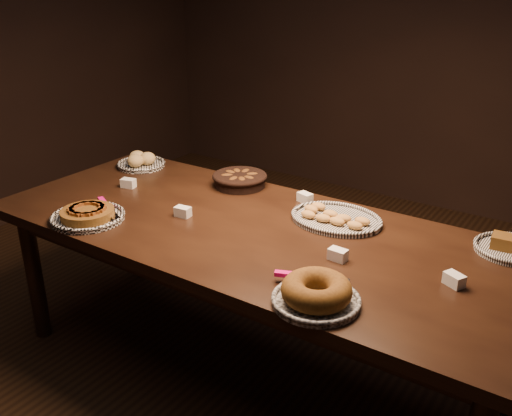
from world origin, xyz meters
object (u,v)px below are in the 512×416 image
Objects in this scene: apple_tart_plate at (88,215)px; madeleine_platter at (335,218)px; bundt_cake_plate at (316,293)px; buffet_table at (253,243)px.

apple_tart_plate reaches higher than madeleine_platter.
bundt_cake_plate is (1.16, -0.04, 0.02)m from apple_tart_plate.
buffet_table is 6.84× the size of bundt_cake_plate.
madeleine_platter is at bearing 44.23° from buffet_table.
buffet_table is at bearing -136.43° from madeleine_platter.
madeleine_platter is 0.68m from bundt_cake_plate.
madeleine_platter reaches higher than buffet_table.
buffet_table is at bearing 23.29° from apple_tart_plate.
apple_tart_plate reaches higher than buffet_table.
bundt_cake_plate is at bearing -6.13° from apple_tart_plate.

